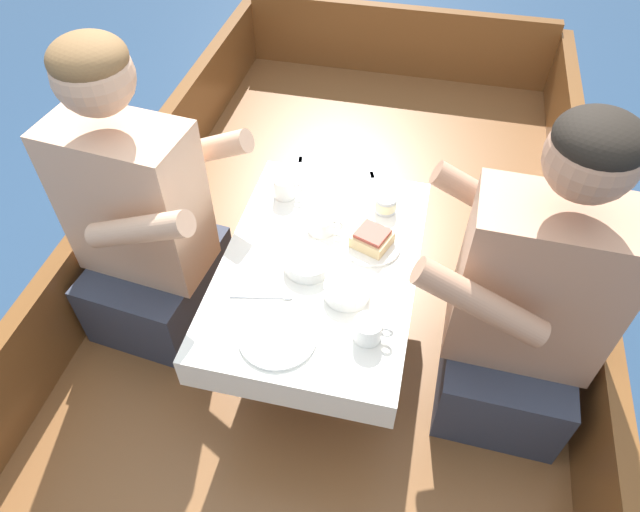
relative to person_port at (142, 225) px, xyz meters
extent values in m
plane|color=navy|center=(0.58, -0.02, -0.76)|extent=(60.00, 60.00, 0.00)
cube|color=brown|center=(0.58, -0.02, -0.59)|extent=(1.74, 3.80, 0.35)
cube|color=brown|center=(-0.26, -0.02, -0.26)|extent=(0.06, 3.80, 0.32)
cube|color=brown|center=(1.42, -0.02, -0.26)|extent=(0.06, 3.80, 0.32)
cube|color=brown|center=(0.58, 1.85, -0.23)|extent=(1.62, 0.06, 0.37)
cylinder|color=#B2B2B7|center=(0.58, -0.05, -0.21)|extent=(0.07, 0.07, 0.42)
cube|color=brown|center=(0.58, -0.05, 0.01)|extent=(0.52, 0.79, 0.02)
cube|color=white|center=(0.58, -0.05, 0.02)|extent=(0.55, 0.82, 0.00)
cube|color=white|center=(0.58, -0.46, -0.03)|extent=(0.55, 0.00, 0.10)
cube|color=white|center=(0.58, 0.36, -0.03)|extent=(0.55, 0.00, 0.10)
cube|color=#333847|center=(0.00, 0.00, -0.29)|extent=(0.41, 0.48, 0.26)
cube|color=tan|center=(0.00, 0.00, 0.10)|extent=(0.42, 0.26, 0.51)
sphere|color=tan|center=(0.00, 0.00, 0.51)|extent=(0.21, 0.21, 0.21)
ellipsoid|color=brown|center=(0.00, 0.00, 0.55)|extent=(0.20, 0.20, 0.11)
cylinder|color=tan|center=(0.17, 0.16, 0.19)|extent=(0.34, 0.11, 0.21)
cylinder|color=tan|center=(0.13, -0.20, 0.19)|extent=(0.34, 0.11, 0.21)
cube|color=#333847|center=(1.16, -0.07, -0.29)|extent=(0.37, 0.45, 0.26)
cube|color=tan|center=(1.16, -0.07, 0.10)|extent=(0.41, 0.23, 0.52)
sphere|color=tan|center=(1.16, -0.07, 0.51)|extent=(0.20, 0.20, 0.20)
ellipsoid|color=black|center=(1.16, -0.07, 0.55)|extent=(0.19, 0.19, 0.11)
cylinder|color=tan|center=(1.00, -0.24, 0.20)|extent=(0.34, 0.08, 0.21)
cylinder|color=tan|center=(1.01, 0.12, 0.20)|extent=(0.34, 0.08, 0.21)
cylinder|color=white|center=(0.71, 0.04, 0.03)|extent=(0.17, 0.17, 0.01)
cylinder|color=white|center=(0.53, -0.33, 0.03)|extent=(0.20, 0.20, 0.01)
cube|color=#E0BC7F|center=(0.71, 0.04, 0.05)|extent=(0.13, 0.13, 0.04)
cube|color=#B74C3D|center=(0.71, 0.04, 0.08)|extent=(0.11, 0.10, 0.01)
cylinder|color=white|center=(0.55, -0.08, 0.04)|extent=(0.14, 0.14, 0.04)
cylinder|color=beige|center=(0.55, -0.08, 0.05)|extent=(0.11, 0.11, 0.02)
cylinder|color=white|center=(0.68, -0.15, 0.04)|extent=(0.13, 0.13, 0.04)
cylinder|color=beige|center=(0.68, -0.15, 0.05)|extent=(0.10, 0.10, 0.02)
cylinder|color=white|center=(0.75, -0.28, 0.06)|extent=(0.07, 0.07, 0.06)
torus|color=white|center=(0.80, -0.28, 0.06)|extent=(0.04, 0.01, 0.04)
cylinder|color=#3D2314|center=(0.75, -0.28, 0.07)|extent=(0.06, 0.06, 0.01)
cylinder|color=white|center=(0.40, 0.20, 0.06)|extent=(0.07, 0.07, 0.07)
torus|color=white|center=(0.45, 0.20, 0.06)|extent=(0.04, 0.01, 0.04)
cylinder|color=#3D2314|center=(0.40, 0.20, 0.08)|extent=(0.06, 0.06, 0.01)
cylinder|color=white|center=(0.55, 0.08, 0.05)|extent=(0.08, 0.08, 0.05)
torus|color=white|center=(0.60, 0.08, 0.05)|extent=(0.04, 0.01, 0.04)
cylinder|color=#3D2314|center=(0.55, 0.08, 0.07)|extent=(0.07, 0.07, 0.01)
cylinder|color=silver|center=(0.73, 0.20, 0.05)|extent=(0.06, 0.06, 0.05)
cylinder|color=beige|center=(0.73, 0.20, 0.05)|extent=(0.07, 0.07, 0.03)
cube|color=silver|center=(0.42, 0.32, 0.03)|extent=(0.04, 0.17, 0.00)
cube|color=silver|center=(0.41, 0.39, 0.03)|extent=(0.03, 0.04, 0.00)
cube|color=silver|center=(0.45, -0.21, 0.03)|extent=(0.17, 0.05, 0.00)
ellipsoid|color=silver|center=(0.52, -0.20, 0.03)|extent=(0.04, 0.02, 0.01)
cube|color=silver|center=(0.68, 0.30, 0.03)|extent=(0.07, 0.16, 0.00)
cube|color=silver|center=(0.66, 0.37, 0.03)|extent=(0.03, 0.04, 0.00)
camera|label=1|loc=(0.82, -1.12, 1.23)|focal=32.00mm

